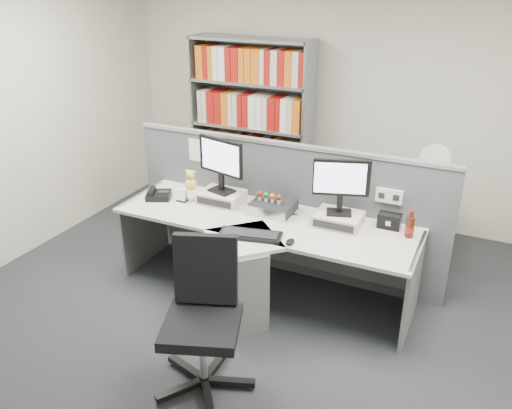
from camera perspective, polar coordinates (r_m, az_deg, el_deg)
The scene contains 21 objects.
ground at distance 4.22m, azimuth -3.89°, elevation -14.81°, with size 5.50×5.50×0.00m, color #2F3337.
room_shell at distance 3.40m, azimuth -4.73°, elevation 9.40°, with size 5.04×5.54×2.72m.
partition at distance 4.85m, azimuth 3.07°, elevation -0.33°, with size 3.00×0.08×1.27m.
desk at distance 4.40m, azimuth -0.31°, elevation -5.79°, with size 2.60×1.20×0.72m.
monitor_riser_left at distance 4.77m, azimuth -3.75°, elevation 0.84°, with size 0.38×0.31×0.10m.
monitor_riser_right at distance 4.39m, azimuth 8.95°, elevation -1.58°, with size 0.38×0.31×0.10m.
monitor_left at distance 4.65m, azimuth -3.85°, elevation 4.77°, with size 0.48×0.20×0.50m.
monitor_right at distance 4.26m, azimuth 9.24°, elevation 2.42°, with size 0.45×0.20×0.47m.
desktop_pc at distance 4.57m, azimuth 1.86°, elevation -0.25°, with size 0.36×0.32×0.10m.
figurines at distance 4.53m, azimuth 1.44°, elevation 0.89°, with size 0.23×0.05×0.09m.
keyboard at distance 4.16m, azimuth -0.62°, elevation -3.31°, with size 0.52×0.29×0.03m.
mouse at distance 4.06m, azimuth 3.74°, elevation -4.08°, with size 0.06×0.10×0.04m, color black.
desk_phone at distance 4.93m, azimuth -10.61°, elevation 1.05°, with size 0.28×0.27×0.09m.
desk_calendar at distance 4.82m, azimuth -8.04°, elevation 0.91°, with size 0.10×0.07×0.12m.
plush_toy at distance 4.78m, azimuth -7.10°, elevation 2.48°, with size 0.11×0.11×0.20m.
speaker at distance 4.41m, azimuth 14.32°, elevation -1.74°, with size 0.19×0.10×0.12m, color black.
cola_bottle at distance 4.30m, azimuth 16.39°, elevation -2.35°, with size 0.07×0.07×0.23m.
shelving_unit at distance 6.11m, azimuth -0.47°, elevation 8.18°, with size 1.41×0.40×2.00m.
filing_cabinet at distance 5.38m, azimuth 17.97°, elevation -2.48°, with size 0.45×0.61×0.70m.
desk_fan at distance 5.13m, azimuth 18.91°, elevation 4.21°, with size 0.30×0.18×0.51m.
office_chair at distance 3.60m, azimuth -5.74°, elevation -11.59°, with size 0.69×0.67×1.04m.
Camera 1 is at (1.65, -2.85, 2.65)m, focal length 36.77 mm.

